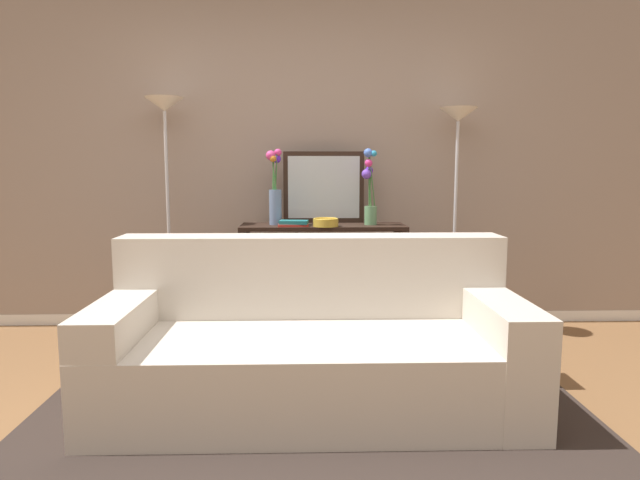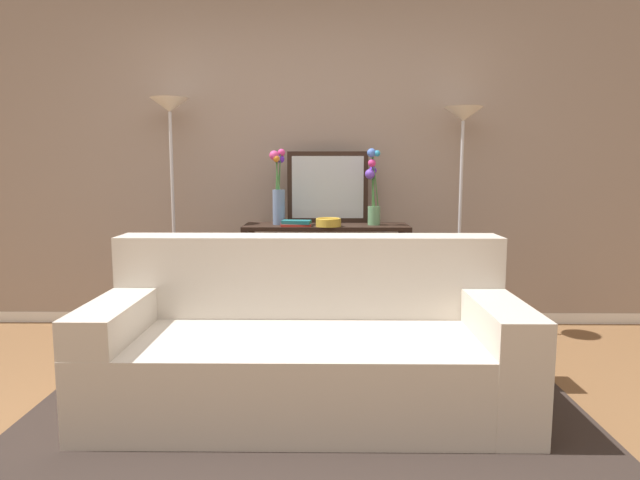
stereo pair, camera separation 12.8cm
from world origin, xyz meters
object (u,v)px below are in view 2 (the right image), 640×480
(book_stack, at_px, (296,223))
(fruit_bowl, at_px, (328,222))
(wall_mirror, at_px, (328,187))
(vase_short_flowers, at_px, (373,191))
(couch, at_px, (308,348))
(console_table, at_px, (326,260))
(book_row_under_console, at_px, (277,329))
(floor_lamp_left, at_px, (171,150))
(vase_tall_flowers, at_px, (278,191))
(floor_lamp_right, at_px, (462,157))

(book_stack, bearing_deg, fruit_bowl, -3.77)
(wall_mirror, distance_m, vase_short_flowers, 0.37)
(couch, height_order, book_stack, book_stack)
(vase_short_flowers, bearing_deg, fruit_bowl, -161.55)
(console_table, height_order, book_row_under_console, console_table)
(floor_lamp_left, xyz_separation_m, fruit_bowl, (1.17, -0.20, -0.52))
(couch, relative_size, vase_tall_flowers, 3.92)
(floor_lamp_left, relative_size, wall_mirror, 2.89)
(vase_tall_flowers, bearing_deg, console_table, -2.13)
(floor_lamp_left, xyz_separation_m, floor_lamp_right, (2.15, -0.00, -0.05))
(console_table, relative_size, book_row_under_console, 4.88)
(book_row_under_console, bearing_deg, fruit_bowl, -17.47)
(vase_tall_flowers, height_order, fruit_bowl, vase_tall_flowers)
(book_stack, bearing_deg, vase_short_flowers, 9.49)
(floor_lamp_right, height_order, vase_tall_flowers, floor_lamp_right)
(book_stack, bearing_deg, vase_tall_flowers, 138.99)
(floor_lamp_left, height_order, book_stack, floor_lamp_left)
(wall_mirror, xyz_separation_m, vase_short_flowers, (0.33, -0.17, -0.02))
(couch, relative_size, fruit_bowl, 12.00)
(couch, xyz_separation_m, floor_lamp_right, (1.10, 1.28, 1.03))
(floor_lamp_right, bearing_deg, wall_mirror, 175.16)
(floor_lamp_right, bearing_deg, couch, -130.76)
(console_table, distance_m, wall_mirror, 0.56)
(vase_tall_flowers, bearing_deg, book_row_under_console, -143.27)
(couch, bearing_deg, fruit_bowl, 83.97)
(floor_lamp_right, distance_m, vase_short_flowers, 0.71)
(floor_lamp_left, distance_m, book_row_under_console, 1.55)
(fruit_bowl, bearing_deg, floor_lamp_right, 11.33)
(vase_tall_flowers, bearing_deg, wall_mirror, 21.92)
(fruit_bowl, bearing_deg, vase_tall_flowers, 159.92)
(couch, bearing_deg, floor_lamp_right, 49.24)
(floor_lamp_right, distance_m, vase_tall_flowers, 1.38)
(vase_short_flowers, xyz_separation_m, book_stack, (-0.56, -0.09, -0.23))
(vase_short_flowers, height_order, fruit_bowl, vase_short_flowers)
(floor_lamp_right, xyz_separation_m, book_row_under_console, (-1.37, -0.08, -1.29))
(wall_mirror, relative_size, vase_tall_flowers, 1.10)
(couch, height_order, console_table, couch)
(vase_short_flowers, xyz_separation_m, fruit_bowl, (-0.32, -0.11, -0.22))
(book_stack, bearing_deg, wall_mirror, 49.59)
(book_stack, xyz_separation_m, book_row_under_console, (-0.16, 0.11, -0.81))
(vase_short_flowers, bearing_deg, wall_mirror, 152.27)
(couch, xyz_separation_m, floor_lamp_left, (-1.05, 1.28, 1.09))
(couch, distance_m, floor_lamp_left, 1.98)
(vase_tall_flowers, relative_size, fruit_bowl, 3.06)
(console_table, height_order, floor_lamp_right, floor_lamp_right)
(book_row_under_console, bearing_deg, vase_short_flowers, -1.09)
(floor_lamp_left, xyz_separation_m, vase_short_flowers, (1.49, -0.09, -0.29))
(vase_tall_flowers, distance_m, fruit_bowl, 0.45)
(floor_lamp_left, bearing_deg, floor_lamp_right, -0.00)
(couch, relative_size, wall_mirror, 3.54)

